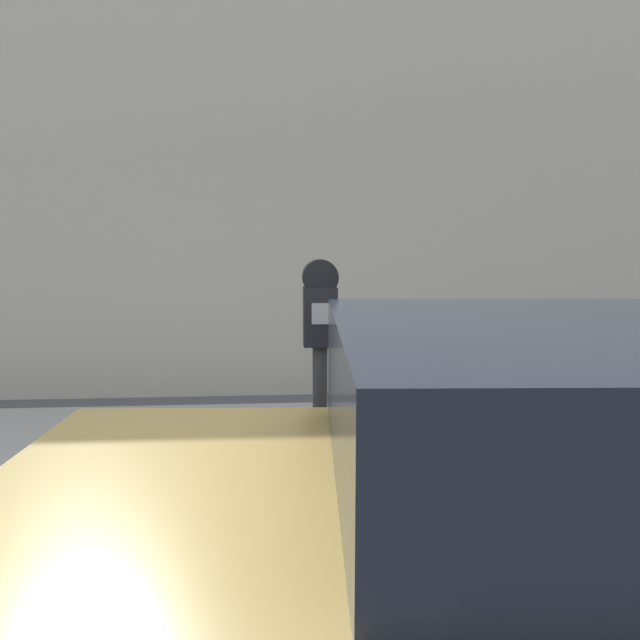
# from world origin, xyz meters

# --- Properties ---
(sidewalk) EXTENTS (24.00, 2.80, 0.12)m
(sidewalk) POSITION_xyz_m (0.00, 2.20, 0.06)
(sidewalk) COLOR #9E9B96
(sidewalk) RESTS_ON ground_plane
(building_facade) EXTENTS (24.00, 0.30, 4.51)m
(building_facade) POSITION_xyz_m (0.00, 4.51, 2.25)
(building_facade) COLOR beige
(building_facade) RESTS_ON ground_plane
(parking_meter) EXTENTS (0.19, 0.14, 1.42)m
(parking_meter) POSITION_xyz_m (0.38, 1.11, 1.05)
(parking_meter) COLOR #2D2D30
(parking_meter) RESTS_ON sidewalk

